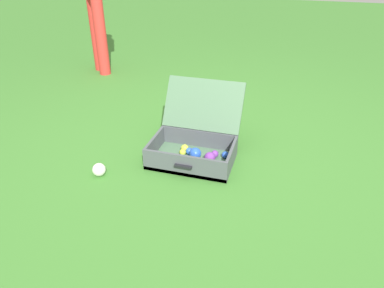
# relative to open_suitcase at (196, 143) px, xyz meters

# --- Properties ---
(ground_plane) EXTENTS (16.00, 16.00, 0.00)m
(ground_plane) POSITION_rel_open_suitcase_xyz_m (0.05, -0.04, -0.11)
(ground_plane) COLOR #3D7A2D
(open_suitcase) EXTENTS (0.54, 0.58, 0.45)m
(open_suitcase) POSITION_rel_open_suitcase_xyz_m (0.00, 0.00, 0.00)
(open_suitcase) COLOR #4C7051
(open_suitcase) RESTS_ON ground
(stray_ball_on_grass) EXTENTS (0.08, 0.08, 0.08)m
(stray_ball_on_grass) POSITION_rel_open_suitcase_xyz_m (-0.51, -0.38, -0.07)
(stray_ball_on_grass) COLOR white
(stray_ball_on_grass) RESTS_ON ground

